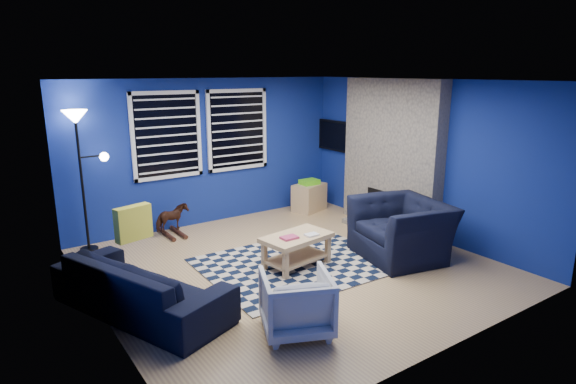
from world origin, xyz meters
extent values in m
plane|color=tan|center=(0.00, 0.00, 0.00)|extent=(5.00, 5.00, 0.00)
plane|color=white|center=(0.00, 0.00, 2.50)|extent=(5.00, 5.00, 0.00)
plane|color=navy|center=(0.00, 2.50, 1.25)|extent=(5.00, 0.00, 5.00)
plane|color=navy|center=(-2.50, 0.00, 1.25)|extent=(0.00, 5.00, 5.00)
plane|color=navy|center=(2.50, 0.00, 1.25)|extent=(0.00, 5.00, 5.00)
cube|color=gray|center=(2.37, 0.50, 1.25)|extent=(0.26, 2.00, 2.50)
cube|color=black|center=(2.23, 0.50, 0.35)|extent=(0.04, 0.70, 0.60)
cube|color=gray|center=(2.10, 0.50, 0.04)|extent=(0.50, 1.20, 0.08)
cube|color=black|center=(-0.75, 2.48, 1.60)|extent=(1.05, 0.02, 1.30)
cube|color=white|center=(-0.75, 2.47, 2.28)|extent=(1.17, 0.05, 0.06)
cube|color=white|center=(-0.75, 2.47, 0.92)|extent=(1.17, 0.05, 0.06)
cube|color=black|center=(0.55, 2.48, 1.60)|extent=(1.05, 0.02, 1.30)
cube|color=white|center=(0.55, 2.47, 2.28)|extent=(1.17, 0.05, 0.06)
cube|color=white|center=(0.55, 2.47, 0.92)|extent=(1.17, 0.05, 0.06)
cube|color=black|center=(2.45, 2.00, 1.40)|extent=(0.06, 1.00, 0.58)
cube|color=black|center=(2.42, 2.00, 1.40)|extent=(0.01, 0.92, 0.50)
cube|color=black|center=(0.09, 0.03, 0.01)|extent=(2.55, 2.06, 0.02)
imported|color=black|center=(-2.10, -0.08, 0.32)|extent=(2.32, 1.57, 0.63)
imported|color=black|center=(1.50, -0.59, 0.41)|extent=(1.48, 1.36, 0.82)
imported|color=gray|center=(-0.94, -1.41, 0.32)|extent=(0.91, 0.92, 0.64)
imported|color=#402514|center=(-0.86, 2.16, 0.29)|extent=(0.35, 0.57, 0.45)
cube|color=tan|center=(0.05, -0.03, 0.42)|extent=(1.02, 0.68, 0.06)
cube|color=tan|center=(0.05, -0.03, 0.13)|extent=(0.92, 0.59, 0.03)
cube|color=#AB315B|center=(-0.10, -0.08, 0.47)|extent=(0.24, 0.19, 0.03)
cube|color=silver|center=(0.21, -0.16, 0.47)|extent=(0.20, 0.16, 0.03)
cube|color=tan|center=(-0.35, -0.24, 0.20)|extent=(0.07, 0.07, 0.38)
cube|color=tan|center=(0.46, -0.24, 0.20)|extent=(0.07, 0.07, 0.38)
cube|color=tan|center=(-0.35, 0.18, 0.20)|extent=(0.07, 0.07, 0.38)
cube|color=tan|center=(0.46, 0.18, 0.20)|extent=(0.07, 0.07, 0.38)
cube|color=tan|center=(1.85, 2.06, 0.26)|extent=(0.71, 0.58, 0.52)
cube|color=black|center=(1.85, 2.06, 0.26)|extent=(0.62, 0.51, 0.41)
cube|color=#68EA1B|center=(1.85, 2.06, 0.56)|extent=(0.40, 0.35, 0.09)
cylinder|color=black|center=(-2.15, 2.25, 0.02)|extent=(0.26, 0.26, 0.03)
cylinder|color=black|center=(-2.15, 2.25, 0.98)|extent=(0.04, 0.04, 1.94)
cone|color=white|center=(-2.15, 2.25, 1.99)|extent=(0.35, 0.35, 0.20)
sphere|color=white|center=(-1.82, 2.20, 1.40)|extent=(0.13, 0.13, 0.13)
cube|color=yellow|center=(-1.95, 0.55, 0.84)|extent=(0.46, 0.24, 0.42)
camera|label=1|loc=(-3.55, -5.04, 2.63)|focal=30.00mm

